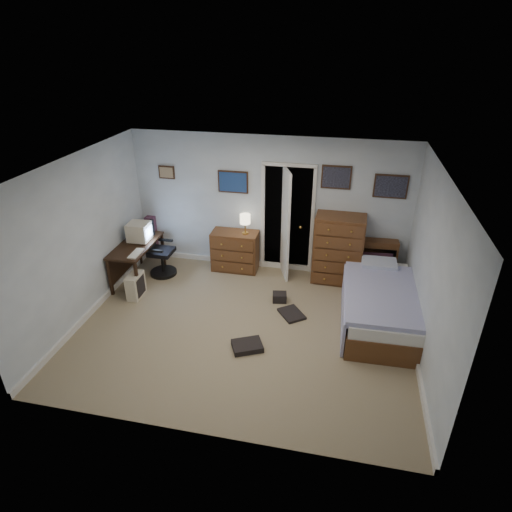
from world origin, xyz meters
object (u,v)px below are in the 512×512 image
at_px(computer_desk, 132,252).
at_px(office_chair, 159,255).
at_px(low_dresser, 235,251).
at_px(tall_dresser, 338,249).
at_px(bed, 379,304).

height_order(computer_desk, office_chair, office_chair).
relative_size(low_dresser, tall_dresser, 0.68).
relative_size(office_chair, bed, 0.49).
height_order(low_dresser, bed, low_dresser).
relative_size(office_chair, tall_dresser, 0.81).
relative_size(computer_desk, low_dresser, 1.45).
bearing_deg(tall_dresser, bed, -57.63).
relative_size(computer_desk, office_chair, 1.23).
distance_m(office_chair, low_dresser, 1.41).
xyz_separation_m(office_chair, bed, (3.90, -0.72, -0.07)).
height_order(low_dresser, tall_dresser, tall_dresser).
bearing_deg(bed, low_dresser, 154.18).
bearing_deg(computer_desk, office_chair, 35.83).
bearing_deg(bed, office_chair, 168.46).
distance_m(office_chair, tall_dresser, 3.25).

